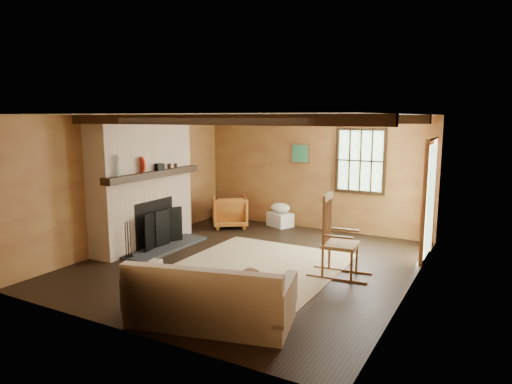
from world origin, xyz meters
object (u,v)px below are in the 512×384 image
Objects in this scene: sofa at (210,302)px; laundry_basket at (280,220)px; rocking_chair at (337,241)px; armchair at (230,211)px; fireplace at (144,187)px.

laundry_basket is at bearing 92.34° from sofa.
armchair is at bearing 52.56° from rocking_chair.
armchair is (-0.94, -0.57, 0.19)m from laundry_basket.
fireplace is 2.21m from armchair.
fireplace is 3.13m from laundry_basket.
armchair is at bearing 73.11° from fireplace.
sofa is 4.73m from armchair.
fireplace is at bearing 37.11° from armchair.
laundry_basket is at bearing 34.92° from rocking_chair.
sofa is at bearing -73.60° from laundry_basket.
fireplace is 3.21× the size of armchair.
rocking_chair is 2.41m from sofa.
rocking_chair is 0.62× the size of sofa.
sofa is 2.70× the size of armchair.
rocking_chair reaches higher than sofa.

